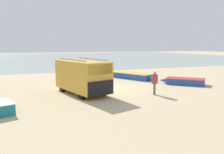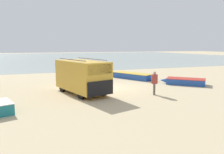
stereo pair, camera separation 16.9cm
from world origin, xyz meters
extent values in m
plane|color=tan|center=(0.00, 0.00, 0.00)|extent=(200.00, 200.00, 0.00)
cube|color=#99A89E|center=(0.00, 52.00, 0.00)|extent=(120.00, 80.00, 0.01)
cube|color=gold|center=(-2.50, -1.25, 1.31)|extent=(3.26, 5.04, 2.06)
cube|color=black|center=(-1.83, -3.53, 0.74)|extent=(1.83, 0.62, 0.93)
cube|color=#1E232D|center=(-1.85, -3.45, 1.93)|extent=(1.74, 0.56, 0.66)
cylinder|color=black|center=(-1.24, -2.38, 0.37)|extent=(0.42, 0.77, 0.74)
cylinder|color=black|center=(-2.94, -2.88, 0.37)|extent=(0.42, 0.77, 0.74)
cylinder|color=black|center=(-2.05, 0.39, 0.37)|extent=(0.42, 0.77, 0.74)
cylinder|color=black|center=(-3.76, -0.11, 0.37)|extent=(0.42, 0.77, 0.74)
cylinder|color=black|center=(-1.73, -1.02, 2.46)|extent=(1.12, 3.67, 0.05)
cylinder|color=black|center=(-3.26, -1.47, 2.46)|extent=(1.12, 3.67, 0.05)
cube|color=#234CA3|center=(3.95, 3.92, 0.28)|extent=(3.17, 4.52, 0.56)
cone|color=#234CA3|center=(5.13, 1.54, 0.28)|extent=(0.91, 1.10, 0.54)
cube|color=gold|center=(3.95, 3.92, 0.50)|extent=(1.22, 0.74, 0.05)
cube|color=gold|center=(3.95, 3.92, 0.58)|extent=(3.20, 4.57, 0.04)
cube|color=#234CA3|center=(6.90, -0.87, 0.25)|extent=(3.37, 3.33, 0.51)
cone|color=#234CA3|center=(5.49, 0.49, 0.25)|extent=(0.84, 0.83, 0.48)
cube|color=#B22D23|center=(6.90, -0.87, 0.44)|extent=(1.13, 1.16, 0.05)
cube|color=#B22D23|center=(6.90, -0.87, 0.53)|extent=(3.41, 3.36, 0.04)
cylinder|color=#5B564C|center=(0.68, 5.20, 0.42)|extent=(0.16, 0.16, 0.84)
cylinder|color=#5B564C|center=(0.53, 5.11, 0.42)|extent=(0.16, 0.16, 0.84)
cylinder|color=#424C5B|center=(0.61, 5.16, 1.17)|extent=(0.46, 0.46, 0.67)
sphere|color=tan|center=(0.61, 5.16, 1.62)|extent=(0.23, 0.23, 0.23)
cylinder|color=#5B564C|center=(2.16, -3.36, 0.40)|extent=(0.15, 0.15, 0.80)
cylinder|color=#5B564C|center=(2.08, -3.51, 0.40)|extent=(0.15, 0.15, 0.80)
cylinder|color=#993833|center=(2.12, -3.44, 1.11)|extent=(0.43, 0.43, 0.63)
sphere|color=tan|center=(2.12, -3.44, 1.54)|extent=(0.22, 0.22, 0.22)
camera|label=1|loc=(-6.04, -16.36, 3.39)|focal=35.00mm
camera|label=2|loc=(-5.88, -16.42, 3.39)|focal=35.00mm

